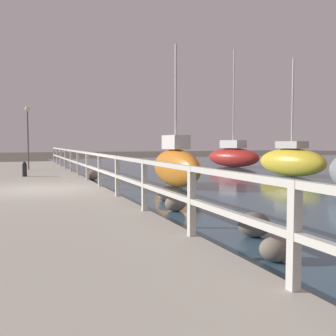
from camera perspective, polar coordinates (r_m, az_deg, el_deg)
ground_plane at (r=12.35m, az=-17.95°, el=-4.53°), size 120.00×120.00×0.00m
dock_walkway at (r=12.33m, az=-17.97°, el=-3.74°), size 3.74×36.00×0.35m
railing at (r=12.47m, az=-9.90°, el=0.52°), size 0.10×32.50×1.05m
boulder_water_edge at (r=9.95m, az=1.06°, el=-5.15°), size 0.54×0.48×0.40m
boulder_downstream at (r=18.38m, az=-10.97°, el=-1.03°), size 0.62×0.56×0.46m
boulder_far_strip at (r=6.05m, az=15.35°, el=-11.28°), size 0.49×0.44×0.37m
boulder_near_dock at (r=11.67m, az=-0.50°, el=-4.09°), size 0.39×0.36×0.30m
boulder_mid_strip at (r=7.46m, az=12.39°, el=-8.02°), size 0.61×0.55×0.46m
mooring_bollard at (r=17.04m, az=-20.10°, el=-0.15°), size 0.18×0.18×0.60m
dock_lamp at (r=21.38m, az=-19.70°, el=6.12°), size 0.26×0.26×3.22m
sailboat_orange at (r=15.36m, az=1.13°, el=0.37°), size 1.16×3.79×5.51m
sailboat_red at (r=28.06m, az=9.42°, el=1.74°), size 3.04×4.60×8.16m
sailboat_yellow at (r=21.06m, az=17.47°, el=0.97°), size 2.20×4.26×5.97m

